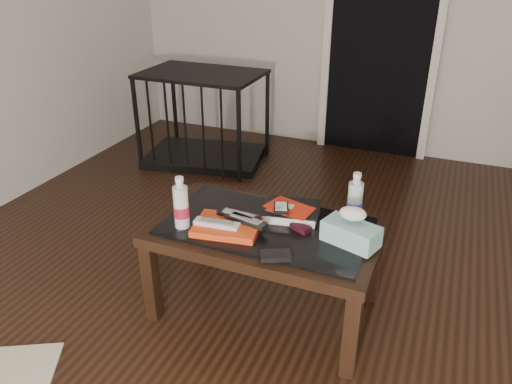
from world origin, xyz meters
TOP-DOWN VIEW (x-y plane):
  - ground at (0.00, 0.00)m, footprint 5.00×5.00m
  - doorway at (-0.40, 2.47)m, footprint 0.90×0.08m
  - coffee_table at (-0.48, 0.20)m, footprint 1.00×0.60m
  - pet_crate at (-1.60, 1.75)m, footprint 1.00×0.76m
  - magazines at (-0.62, 0.10)m, footprint 0.31×0.25m
  - remote_silver at (-0.65, 0.07)m, footprint 0.20×0.07m
  - remote_black_front at (-0.55, 0.14)m, footprint 0.21×0.09m
  - remote_black_back at (-0.60, 0.17)m, footprint 0.20×0.07m
  - textbook at (-0.40, 0.32)m, footprint 0.28×0.24m
  - dvd_mailers at (-0.41, 0.32)m, footprint 0.22×0.18m
  - ipod at (-0.43, 0.28)m, footprint 0.09×0.12m
  - flip_phone at (-0.32, 0.22)m, footprint 0.10×0.08m
  - wallet at (-0.35, -0.02)m, footprint 0.14×0.11m
  - water_bottle_left at (-0.82, 0.06)m, footprint 0.08×0.08m
  - water_bottle_right at (-0.13, 0.38)m, footprint 0.08×0.08m
  - tissue_box at (-0.10, 0.20)m, footprint 0.26×0.19m

SIDE VIEW (x-z plane):
  - ground at x=0.00m, z-range 0.00..0.00m
  - pet_crate at x=-1.60m, z-range -0.12..0.59m
  - coffee_table at x=-0.48m, z-range 0.17..0.63m
  - wallet at x=-0.35m, z-range 0.46..0.48m
  - flip_phone at x=-0.32m, z-range 0.46..0.48m
  - magazines at x=-0.62m, z-range 0.46..0.49m
  - textbook at x=-0.40m, z-range 0.46..0.51m
  - remote_silver at x=-0.65m, z-range 0.49..0.51m
  - remote_black_front at x=-0.55m, z-range 0.49..0.51m
  - remote_black_back at x=-0.60m, z-range 0.49..0.51m
  - tissue_box at x=-0.10m, z-range 0.46..0.55m
  - dvd_mailers at x=-0.41m, z-range 0.51..0.51m
  - ipod at x=-0.43m, z-range 0.51..0.53m
  - water_bottle_left at x=-0.82m, z-range 0.46..0.70m
  - water_bottle_right at x=-0.13m, z-range 0.46..0.70m
  - doorway at x=-0.40m, z-range -0.01..2.06m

